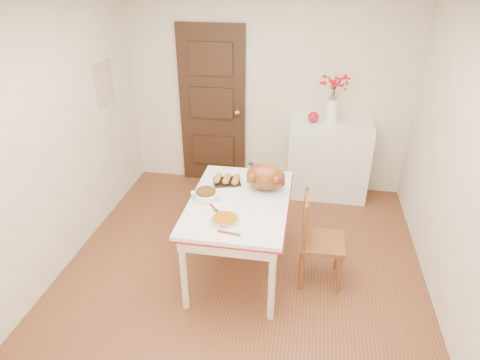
% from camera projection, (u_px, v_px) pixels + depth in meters
% --- Properties ---
extents(floor, '(3.50, 4.00, 0.00)m').
position_uv_depth(floor, '(240.00, 278.00, 4.03)').
color(floor, '#5A2F1D').
rests_on(floor, ground).
extents(wall_back, '(3.50, 0.00, 2.50)m').
position_uv_depth(wall_back, '(268.00, 93.00, 5.18)').
color(wall_back, silver).
rests_on(wall_back, ground).
extents(wall_left, '(0.00, 4.00, 2.50)m').
position_uv_depth(wall_left, '(46.00, 147.00, 3.71)').
color(wall_left, silver).
rests_on(wall_left, ground).
extents(wall_right, '(0.00, 4.00, 2.50)m').
position_uv_depth(wall_right, '(467.00, 178.00, 3.18)').
color(wall_right, silver).
rests_on(wall_right, ground).
extents(door_back, '(0.85, 0.06, 2.06)m').
position_uv_depth(door_back, '(213.00, 107.00, 5.37)').
color(door_back, black).
rests_on(door_back, ground).
extents(photo_board, '(0.03, 0.35, 0.45)m').
position_uv_depth(photo_board, '(105.00, 83.00, 4.63)').
color(photo_board, beige).
rests_on(photo_board, ground).
extents(sideboard, '(0.98, 0.43, 0.98)m').
position_uv_depth(sideboard, '(328.00, 160.00, 5.23)').
color(sideboard, white).
rests_on(sideboard, floor).
extents(kitchen_table, '(0.91, 1.32, 0.79)m').
position_uv_depth(kitchen_table, '(239.00, 236.00, 3.97)').
color(kitchen_table, silver).
rests_on(kitchen_table, floor).
extents(chair_oak, '(0.41, 0.41, 0.90)m').
position_uv_depth(chair_oak, '(322.00, 240.00, 3.82)').
color(chair_oak, brown).
rests_on(chair_oak, floor).
extents(berry_vase, '(0.31, 0.31, 0.60)m').
position_uv_depth(berry_vase, '(333.00, 99.00, 4.86)').
color(berry_vase, white).
rests_on(berry_vase, sideboard).
extents(apple, '(0.13, 0.13, 0.13)m').
position_uv_depth(apple, '(313.00, 117.00, 5.00)').
color(apple, maroon).
rests_on(apple, sideboard).
extents(turkey_platter, '(0.46, 0.39, 0.27)m').
position_uv_depth(turkey_platter, '(266.00, 178.00, 3.88)').
color(turkey_platter, brown).
rests_on(turkey_platter, kitchen_table).
extents(pumpkin_pie, '(0.24, 0.24, 0.05)m').
position_uv_depth(pumpkin_pie, '(225.00, 219.00, 3.47)').
color(pumpkin_pie, '#995008').
rests_on(pumpkin_pie, kitchen_table).
extents(stuffing_dish, '(0.33, 0.29, 0.11)m').
position_uv_depth(stuffing_dish, '(206.00, 194.00, 3.78)').
color(stuffing_dish, '#573514').
rests_on(stuffing_dish, kitchen_table).
extents(rolls_tray, '(0.31, 0.27, 0.07)m').
position_uv_depth(rolls_tray, '(227.00, 179.00, 4.06)').
color(rolls_tray, '#A97320').
rests_on(rolls_tray, kitchen_table).
extents(pie_server, '(0.20, 0.08, 0.01)m').
position_uv_depth(pie_server, '(229.00, 233.00, 3.32)').
color(pie_server, silver).
rests_on(pie_server, kitchen_table).
extents(carving_knife, '(0.18, 0.21, 0.01)m').
position_uv_depth(carving_knife, '(215.00, 210.00, 3.63)').
color(carving_knife, silver).
rests_on(carving_knife, kitchen_table).
extents(drinking_glass, '(0.09, 0.09, 0.12)m').
position_uv_depth(drinking_glass, '(251.00, 169.00, 4.21)').
color(drinking_glass, white).
rests_on(drinking_glass, kitchen_table).
extents(shaker_pair, '(0.10, 0.04, 0.10)m').
position_uv_depth(shaker_pair, '(279.00, 171.00, 4.19)').
color(shaker_pair, white).
rests_on(shaker_pair, kitchen_table).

